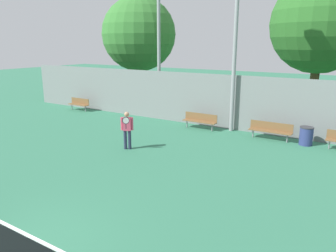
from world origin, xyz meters
name	(u,v)px	position (x,y,z in m)	size (l,w,h in m)	color
tennis_player	(127,128)	(-2.67, 7.47, 0.94)	(0.52, 0.50, 1.66)	#282D47
bench_courtside_far	(271,129)	(2.19, 12.32, 0.52)	(2.04, 0.40, 0.84)	brown
bench_adjacent_court	(79,103)	(-10.91, 12.32, 0.51)	(1.66, 0.40, 0.84)	brown
bench_by_gate	(200,119)	(-1.60, 12.32, 0.51)	(1.90, 0.40, 0.84)	brown
light_pole_near_left	(159,24)	(-5.02, 13.45, 5.63)	(0.90, 0.60, 8.86)	#939399
light_pole_center_back	(237,10)	(-0.02, 12.85, 6.09)	(0.90, 0.60, 9.73)	#939399
trash_bin	(306,136)	(3.81, 12.31, 0.42)	(0.62, 0.62, 0.84)	navy
back_fence	(235,103)	(0.00, 13.14, 1.45)	(31.45, 0.06, 2.91)	gray
tree_green_tall	(139,34)	(-9.66, 17.60, 5.17)	(5.62, 5.62, 8.00)	brown
tree_dark_dense	(320,24)	(2.75, 19.96, 5.65)	(6.13, 6.13, 8.73)	brown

